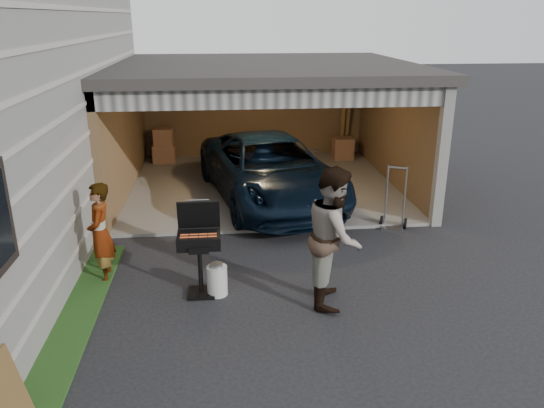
{
  "coord_description": "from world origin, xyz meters",
  "views": [
    {
      "loc": [
        -0.25,
        -5.78,
        3.87
      ],
      "look_at": [
        0.51,
        1.87,
        1.15
      ],
      "focal_mm": 35.0,
      "sensor_mm": 36.0,
      "label": 1
    }
  ],
  "objects": [
    {
      "name": "ground",
      "position": [
        0.0,
        0.0,
        0.0
      ],
      "size": [
        80.0,
        80.0,
        0.0
      ],
      "primitive_type": "plane",
      "color": "black",
      "rests_on": "ground"
    },
    {
      "name": "groundcover_strip",
      "position": [
        -2.25,
        -1.0,
        0.03
      ],
      "size": [
        0.5,
        8.0,
        0.06
      ],
      "primitive_type": "cube",
      "color": "#193814",
      "rests_on": "ground"
    },
    {
      "name": "garage",
      "position": [
        0.76,
        6.79,
        1.87
      ],
      "size": [
        6.8,
        6.3,
        2.9
      ],
      "color": "#605E59",
      "rests_on": "ground"
    },
    {
      "name": "minivan",
      "position": [
        0.8,
        5.2,
        0.7
      ],
      "size": [
        3.26,
        5.39,
        1.4
      ],
      "primitive_type": "imported",
      "rotation": [
        0.0,
        0.0,
        0.2
      ],
      "color": "black",
      "rests_on": "ground"
    },
    {
      "name": "woman",
      "position": [
        -2.1,
        1.84,
        0.79
      ],
      "size": [
        0.42,
        0.6,
        1.57
      ],
      "primitive_type": "imported",
      "rotation": [
        0.0,
        0.0,
        -1.48
      ],
      "color": "silver",
      "rests_on": "ground"
    },
    {
      "name": "man",
      "position": [
        1.28,
        0.89,
        1.0
      ],
      "size": [
        0.93,
        1.1,
        1.99
      ],
      "primitive_type": "imported",
      "rotation": [
        0.0,
        0.0,
        1.37
      ],
      "color": "#3E2118",
      "rests_on": "ground"
    },
    {
      "name": "bbq_grill",
      "position": [
        -0.6,
        1.27,
        0.81
      ],
      "size": [
        0.61,
        0.54,
        1.37
      ],
      "color": "black",
      "rests_on": "ground"
    },
    {
      "name": "propane_tank",
      "position": [
        -0.36,
        1.21,
        0.23
      ],
      "size": [
        0.39,
        0.39,
        0.45
      ],
      "primitive_type": "cylinder",
      "rotation": [
        0.0,
        0.0,
        -0.36
      ],
      "color": "silver",
      "rests_on": "ground"
    },
    {
      "name": "plywood_panel",
      "position": [
        -2.34,
        -1.5,
        0.43
      ],
      "size": [
        0.22,
        0.78,
        0.86
      ],
      "primitive_type": "cube",
      "rotation": [
        0.0,
        -0.21,
        0.0
      ],
      "color": "brown",
      "rests_on": "ground"
    },
    {
      "name": "hand_truck",
      "position": [
        3.03,
        3.48,
        0.24
      ],
      "size": [
        0.56,
        0.52,
        1.23
      ],
      "rotation": [
        0.0,
        0.0,
        -0.43
      ],
      "color": "slate",
      "rests_on": "ground"
    }
  ]
}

